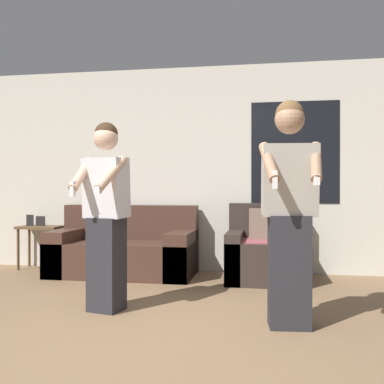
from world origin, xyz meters
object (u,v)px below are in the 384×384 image
person_left (106,213)px  couch (124,251)px  armchair (264,253)px  side_table (40,232)px  person_right (289,211)px

person_left → couch: bearing=102.8°
couch → person_left: bearing=-77.2°
armchair → person_left: 2.17m
couch → person_left: (0.38, -1.66, 0.57)m
couch → side_table: (-1.26, 0.22, 0.19)m
side_table → person_right: (3.22, -2.10, 0.42)m
armchair → person_right: bearing=-83.5°
person_right → person_left: bearing=172.1°
couch → person_right: person_right is taller
person_right → couch: bearing=136.2°
couch → person_left: size_ratio=1.07×
side_table → person_left: bearing=-48.9°
armchair → couch: bearing=177.7°
person_right → armchair: bearing=96.5°
couch → person_left: person_left is taller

